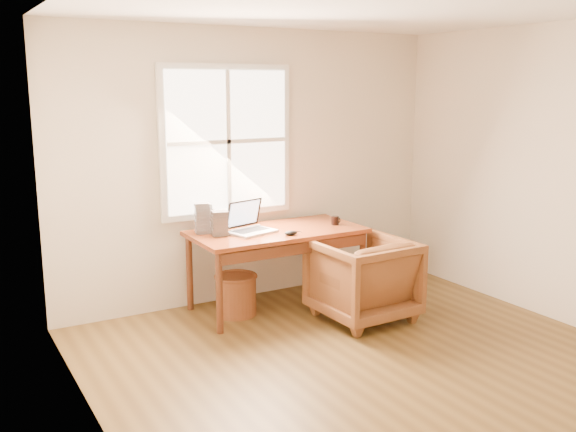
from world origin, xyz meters
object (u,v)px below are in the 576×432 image
object	(u,v)px
armchair	(363,279)
wicker_stool	(236,295)
cd_stack_a	(204,218)
coffee_mug	(335,221)
laptop	(252,219)
desk	(277,232)

from	to	relation	value
armchair	wicker_stool	xyz separation A→B (m)	(-0.94, 0.65, -0.19)
cd_stack_a	armchair	bearing A→B (deg)	-38.65
armchair	wicker_stool	bearing A→B (deg)	-36.33
coffee_mug	cd_stack_a	bearing A→B (deg)	146.71
wicker_stool	laptop	world-z (taller)	laptop
laptop	coffee_mug	size ratio (longest dim) A/B	4.57
armchair	desk	bearing A→B (deg)	-53.29
desk	laptop	xyz separation A→B (m)	(-0.26, -0.01, 0.15)
armchair	laptop	distance (m)	1.13
armchair	laptop	size ratio (longest dim) A/B	2.16
cd_stack_a	coffee_mug	bearing A→B (deg)	-15.88
wicker_stool	cd_stack_a	world-z (taller)	cd_stack_a
desk	laptop	size ratio (longest dim) A/B	4.25
desk	cd_stack_a	bearing A→B (deg)	157.53
desk	armchair	xyz separation A→B (m)	(0.52, -0.65, -0.36)
desk	wicker_stool	bearing A→B (deg)	180.00
desk	armchair	world-z (taller)	desk
laptop	coffee_mug	xyz separation A→B (m)	(0.85, -0.08, -0.09)
laptop	cd_stack_a	distance (m)	0.44
coffee_mug	cd_stack_a	size ratio (longest dim) A/B	0.32
coffee_mug	desk	bearing A→B (deg)	154.07
coffee_mug	cd_stack_a	xyz separation A→B (m)	(-1.21, 0.34, 0.09)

